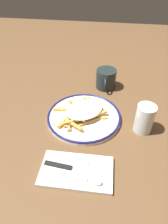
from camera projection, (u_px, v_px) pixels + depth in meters
ground_plane at (84, 118)px, 0.83m from camera, size 2.60×2.60×0.00m
plate at (84, 116)px, 0.83m from camera, size 0.30×0.30×0.02m
fries_heap at (83, 111)px, 0.81m from camera, size 0.22×0.24×0.04m
napkin at (77, 171)px, 0.63m from camera, size 0.13×0.23×0.01m
fork at (82, 163)px, 0.65m from camera, size 0.04×0.18×0.01m
knife at (71, 168)px, 0.63m from camera, size 0.04×0.21×0.01m
spoon at (86, 180)px, 0.60m from camera, size 0.03×0.15×0.01m
water_glass at (144, 119)px, 0.75m from camera, size 0.07×0.07×0.11m
coffee_mug at (106, 79)px, 0.98m from camera, size 0.12×0.10×0.09m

